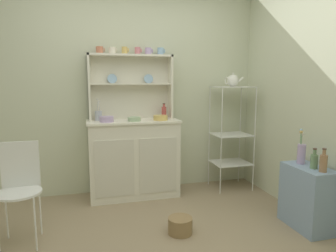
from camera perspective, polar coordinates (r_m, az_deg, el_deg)
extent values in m
cube|color=beige|center=(3.71, -7.53, 6.82)|extent=(3.84, 0.05, 2.50)
cube|color=silver|center=(3.57, -6.51, -6.14)|extent=(1.02, 0.42, 0.91)
cube|color=beige|center=(3.35, -10.14, -7.99)|extent=(0.43, 0.01, 0.63)
cube|color=beige|center=(3.43, -1.86, -7.51)|extent=(0.43, 0.01, 0.63)
cube|color=white|center=(3.49, -6.63, 0.90)|extent=(1.05, 0.45, 0.02)
cube|color=silver|center=(3.66, -7.20, 7.37)|extent=(0.98, 0.02, 0.76)
cube|color=silver|center=(3.55, -14.77, 7.13)|extent=(0.02, 0.18, 0.76)
cube|color=silver|center=(3.68, 0.45, 7.43)|extent=(0.02, 0.18, 0.76)
cube|color=silver|center=(3.58, -7.03, 7.96)|extent=(0.94, 0.16, 0.02)
cube|color=silver|center=(3.59, -7.13, 13.20)|extent=(0.98, 0.18, 0.02)
cylinder|color=#8EB2D1|center=(3.59, -10.58, 8.84)|extent=(0.11, 0.03, 0.11)
cylinder|color=#8EB2D1|center=(3.65, -3.73, 8.95)|extent=(0.11, 0.03, 0.11)
cylinder|color=silver|center=(3.60, 10.12, -2.97)|extent=(0.01, 0.01, 1.29)
cylinder|color=silver|center=(3.80, 16.14, -2.56)|extent=(0.01, 0.01, 1.29)
cylinder|color=silver|center=(3.93, 7.85, -1.98)|extent=(0.01, 0.01, 1.29)
cylinder|color=silver|center=(4.12, 13.52, -1.66)|extent=(0.01, 0.01, 1.29)
cube|color=silver|center=(3.79, 12.22, 7.28)|extent=(0.46, 0.39, 0.01)
cube|color=silver|center=(3.85, 11.95, -1.61)|extent=(0.46, 0.39, 0.01)
cube|color=silver|center=(3.93, 11.79, -6.83)|extent=(0.46, 0.39, 0.01)
cube|color=#849EBC|center=(3.12, 25.03, -12.22)|extent=(0.28, 0.48, 0.58)
cylinder|color=white|center=(2.72, -23.93, -16.70)|extent=(0.01, 0.01, 0.45)
cylinder|color=white|center=(3.01, -28.37, -14.48)|extent=(0.01, 0.01, 0.45)
cylinder|color=white|center=(2.96, -23.12, -14.53)|extent=(0.01, 0.01, 0.45)
cylinder|color=white|center=(2.78, -26.58, -11.28)|extent=(0.36, 0.36, 0.02)
cube|color=white|center=(2.85, -26.31, -6.60)|extent=(0.31, 0.02, 0.40)
cylinder|color=#93754C|center=(2.83, 2.33, -18.38)|extent=(0.22, 0.22, 0.15)
cylinder|color=#C67556|center=(3.57, -12.89, 13.92)|extent=(0.08, 0.08, 0.08)
torus|color=#C67556|center=(3.57, -12.05, 14.00)|extent=(0.01, 0.05, 0.05)
cylinder|color=silver|center=(3.58, -10.55, 13.96)|extent=(0.08, 0.08, 0.08)
torus|color=silver|center=(3.58, -9.75, 14.04)|extent=(0.01, 0.04, 0.04)
cylinder|color=#DBB760|center=(3.59, -8.26, 14.04)|extent=(0.07, 0.07, 0.08)
torus|color=#DBB760|center=(3.60, -7.55, 14.11)|extent=(0.01, 0.05, 0.05)
cylinder|color=#D17A84|center=(3.61, -5.83, 14.05)|extent=(0.07, 0.07, 0.08)
torus|color=#D17A84|center=(3.62, -5.14, 14.12)|extent=(0.01, 0.05, 0.05)
cylinder|color=#B79ECC|center=(3.63, -3.78, 14.02)|extent=(0.08, 0.08, 0.08)
torus|color=#B79ECC|center=(3.64, -3.01, 14.07)|extent=(0.01, 0.05, 0.05)
cylinder|color=#8EB2D1|center=(3.67, -1.43, 14.02)|extent=(0.08, 0.08, 0.08)
torus|color=#8EB2D1|center=(3.68, -0.69, 14.06)|extent=(0.01, 0.05, 0.05)
cylinder|color=#B79ECC|center=(3.38, -11.61, 1.28)|extent=(0.15, 0.15, 0.06)
cylinder|color=#9EB78E|center=(3.41, -6.45, 1.33)|extent=(0.15, 0.15, 0.05)
cylinder|color=#DBB760|center=(3.47, -1.43, 1.58)|extent=(0.17, 0.17, 0.06)
cylinder|color=#B74C47|center=(3.64, -0.78, 2.56)|extent=(0.06, 0.06, 0.14)
cylinder|color=#B74C47|center=(3.63, -0.78, 3.93)|extent=(0.03, 0.03, 0.03)
cylinder|color=#4C382D|center=(3.63, -0.78, 4.28)|extent=(0.03, 0.03, 0.01)
cylinder|color=#B2B7C6|center=(3.52, -13.10, 1.90)|extent=(0.08, 0.08, 0.11)
cylinder|color=silver|center=(3.54, -13.28, 3.34)|extent=(0.03, 0.02, 0.20)
ellipsoid|color=silver|center=(3.53, -13.33, 5.02)|extent=(0.02, 0.01, 0.01)
cylinder|color=silver|center=(3.50, -12.88, 3.10)|extent=(0.03, 0.03, 0.17)
ellipsoid|color=silver|center=(3.49, -12.93, 4.60)|extent=(0.02, 0.01, 0.01)
sphere|color=white|center=(3.79, 12.26, 8.45)|extent=(0.14, 0.14, 0.14)
sphere|color=silver|center=(3.79, 12.30, 9.68)|extent=(0.02, 0.02, 0.02)
cylinder|color=white|center=(3.84, 13.63, 8.56)|extent=(0.09, 0.02, 0.07)
torus|color=white|center=(3.75, 11.11, 8.48)|extent=(0.01, 0.09, 0.09)
cylinder|color=#B79ECC|center=(3.10, 24.04, -4.89)|extent=(0.08, 0.08, 0.19)
cylinder|color=#4C844C|center=(3.07, 23.92, -2.28)|extent=(0.00, 0.01, 0.14)
sphere|color=#DBB760|center=(3.06, 24.00, -0.99)|extent=(0.03, 0.03, 0.03)
cylinder|color=#4C844C|center=(3.07, 23.92, -2.14)|extent=(0.00, 0.01, 0.15)
sphere|color=#8EB2D1|center=(3.06, 24.01, -0.72)|extent=(0.03, 0.03, 0.03)
cylinder|color=#4C844C|center=(3.09, 24.08, -2.44)|extent=(0.00, 0.01, 0.12)
sphere|color=silver|center=(3.08, 24.14, -1.37)|extent=(0.04, 0.04, 0.04)
cylinder|color=#6B8C60|center=(2.98, 26.04, -6.10)|extent=(0.06, 0.06, 0.13)
cylinder|color=#6B8C60|center=(2.96, 26.14, -4.48)|extent=(0.03, 0.03, 0.05)
cylinder|color=#4C382D|center=(2.96, 26.18, -3.93)|extent=(0.03, 0.03, 0.01)
cylinder|color=#99704C|center=(2.90, 27.42, -6.34)|extent=(0.06, 0.06, 0.15)
cylinder|color=#99704C|center=(2.88, 27.55, -4.46)|extent=(0.03, 0.03, 0.05)
cylinder|color=#4C382D|center=(2.88, 27.59, -3.88)|extent=(0.03, 0.03, 0.01)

